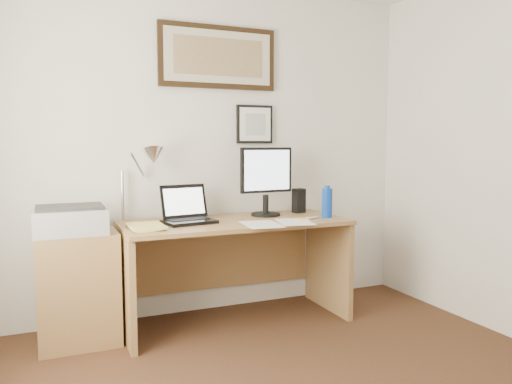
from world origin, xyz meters
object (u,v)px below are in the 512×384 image
book (129,228)px  lcd_monitor (266,178)px  water_bottle (327,203)px  printer (70,220)px  laptop (187,214)px  side_cabinet (78,288)px  desk (231,250)px

book → lcd_monitor: (1.06, 0.21, 0.28)m
water_bottle → printer: size_ratio=0.50×
laptop → book: bearing=-161.8°
side_cabinet → laptop: size_ratio=1.95×
water_bottle → laptop: (-1.01, 0.19, -0.05)m
printer → desk: bearing=3.5°
side_cabinet → laptop: bearing=0.3°
book → printer: bearing=163.4°
water_bottle → lcd_monitor: lcd_monitor is taller
side_cabinet → lcd_monitor: 1.53m
printer → water_bottle: bearing=-5.1°
laptop → lcd_monitor: bearing=6.0°
water_bottle → desk: size_ratio=0.14×
lcd_monitor → water_bottle: bearing=-34.7°
side_cabinet → lcd_monitor: bearing=3.0°
desk → printer: size_ratio=3.64×
book → desk: book is taller
lcd_monitor → printer: bearing=-175.8°
water_bottle → desk: water_bottle is taller
water_bottle → lcd_monitor: (-0.38, 0.26, 0.18)m
book → desk: bearing=12.7°
water_bottle → book: 1.44m
water_bottle → laptop: size_ratio=0.59×
lcd_monitor → printer: 1.43m
desk → laptop: laptop is taller
side_cabinet → book: size_ratio=2.41×
water_bottle → lcd_monitor: 0.49m
printer → laptop: bearing=2.7°
book → desk: 0.82m
side_cabinet → laptop: laptop is taller
desk → side_cabinet: bearing=-178.1°
desk → printer: 1.15m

